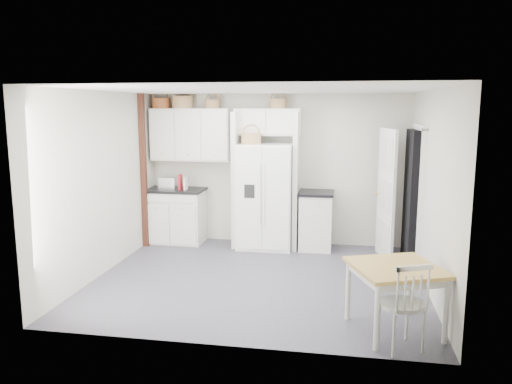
# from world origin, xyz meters

# --- Properties ---
(floor) EXTENTS (4.50, 4.50, 0.00)m
(floor) POSITION_xyz_m (0.00, 0.00, 0.00)
(floor) COLOR #373641
(floor) RESTS_ON ground
(ceiling) EXTENTS (4.50, 4.50, 0.00)m
(ceiling) POSITION_xyz_m (0.00, 0.00, 2.60)
(ceiling) COLOR white
(ceiling) RESTS_ON wall_back
(wall_back) EXTENTS (4.50, 0.00, 4.50)m
(wall_back) POSITION_xyz_m (0.00, 2.00, 1.30)
(wall_back) COLOR #BAB8AE
(wall_back) RESTS_ON floor
(wall_left) EXTENTS (0.00, 4.00, 4.00)m
(wall_left) POSITION_xyz_m (-2.25, 0.00, 1.30)
(wall_left) COLOR #BAB8AE
(wall_left) RESTS_ON floor
(wall_right) EXTENTS (0.00, 4.00, 4.00)m
(wall_right) POSITION_xyz_m (2.25, 0.00, 1.30)
(wall_right) COLOR #BAB8AE
(wall_right) RESTS_ON floor
(refrigerator) EXTENTS (0.92, 0.74, 1.77)m
(refrigerator) POSITION_xyz_m (-0.15, 1.65, 0.89)
(refrigerator) COLOR white
(refrigerator) RESTS_ON floor
(base_cab_left) EXTENTS (0.99, 0.63, 0.92)m
(base_cab_left) POSITION_xyz_m (-1.77, 1.70, 0.46)
(base_cab_left) COLOR silver
(base_cab_left) RESTS_ON floor
(base_cab_right) EXTENTS (0.53, 0.64, 0.94)m
(base_cab_right) POSITION_xyz_m (0.70, 1.70, 0.47)
(base_cab_right) COLOR silver
(base_cab_right) RESTS_ON floor
(dining_table) EXTENTS (1.12, 1.12, 0.72)m
(dining_table) POSITION_xyz_m (1.70, -1.35, 0.36)
(dining_table) COLOR #A77F43
(dining_table) RESTS_ON floor
(windsor_chair) EXTENTS (0.58, 0.56, 0.93)m
(windsor_chair) POSITION_xyz_m (1.73, -1.75, 0.46)
(windsor_chair) COLOR silver
(windsor_chair) RESTS_ON floor
(counter_left) EXTENTS (1.03, 0.67, 0.04)m
(counter_left) POSITION_xyz_m (-1.77, 1.70, 0.94)
(counter_left) COLOR black
(counter_left) RESTS_ON base_cab_left
(counter_right) EXTENTS (0.58, 0.68, 0.04)m
(counter_right) POSITION_xyz_m (0.70, 1.70, 0.96)
(counter_right) COLOR black
(counter_right) RESTS_ON base_cab_right
(toaster) EXTENTS (0.30, 0.18, 0.20)m
(toaster) POSITION_xyz_m (-1.90, 1.67, 1.06)
(toaster) COLOR silver
(toaster) RESTS_ON counter_left
(cookbook_red) EXTENTS (0.05, 0.18, 0.26)m
(cookbook_red) POSITION_xyz_m (-1.65, 1.62, 1.09)
(cookbook_red) COLOR maroon
(cookbook_red) RESTS_ON counter_left
(cookbook_cream) EXTENTS (0.03, 0.15, 0.22)m
(cookbook_cream) POSITION_xyz_m (-1.55, 1.62, 1.07)
(cookbook_cream) COLOR white
(cookbook_cream) RESTS_ON counter_left
(basket_upper_a) EXTENTS (0.31, 0.31, 0.18)m
(basket_upper_a) POSITION_xyz_m (-2.03, 1.83, 2.44)
(basket_upper_a) COLOR brown
(basket_upper_a) RESTS_ON upper_cabinet
(basket_upper_b) EXTENTS (0.36, 0.36, 0.21)m
(basket_upper_b) POSITION_xyz_m (-1.64, 1.83, 2.46)
(basket_upper_b) COLOR brown
(basket_upper_b) RESTS_ON upper_cabinet
(basket_upper_c) EXTENTS (0.26, 0.26, 0.15)m
(basket_upper_c) POSITION_xyz_m (-1.11, 1.83, 2.43)
(basket_upper_c) COLOR brown
(basket_upper_c) RESTS_ON upper_cabinet
(basket_bridge_b) EXTENTS (0.28, 0.28, 0.16)m
(basket_bridge_b) POSITION_xyz_m (0.02, 1.83, 2.43)
(basket_bridge_b) COLOR brown
(basket_bridge_b) RESTS_ON bridge_cabinet
(basket_fridge_a) EXTENTS (0.33, 0.33, 0.17)m
(basket_fridge_a) POSITION_xyz_m (-0.38, 1.55, 1.86)
(basket_fridge_a) COLOR brown
(basket_fridge_a) RESTS_ON refrigerator
(upper_cabinet) EXTENTS (1.40, 0.34, 0.90)m
(upper_cabinet) POSITION_xyz_m (-1.50, 1.83, 1.90)
(upper_cabinet) COLOR silver
(upper_cabinet) RESTS_ON wall_back
(bridge_cabinet) EXTENTS (1.12, 0.34, 0.45)m
(bridge_cabinet) POSITION_xyz_m (-0.15, 1.83, 2.12)
(bridge_cabinet) COLOR silver
(bridge_cabinet) RESTS_ON wall_back
(fridge_panel_left) EXTENTS (0.08, 0.60, 2.30)m
(fridge_panel_left) POSITION_xyz_m (-0.66, 1.70, 1.15)
(fridge_panel_left) COLOR silver
(fridge_panel_left) RESTS_ON floor
(fridge_panel_right) EXTENTS (0.08, 0.60, 2.30)m
(fridge_panel_right) POSITION_xyz_m (0.36, 1.70, 1.15)
(fridge_panel_right) COLOR silver
(fridge_panel_right) RESTS_ON floor
(trim_post) EXTENTS (0.09, 0.09, 2.60)m
(trim_post) POSITION_xyz_m (-2.20, 1.35, 1.30)
(trim_post) COLOR #471F15
(trim_post) RESTS_ON floor
(doorway_void) EXTENTS (0.18, 0.85, 2.05)m
(doorway_void) POSITION_xyz_m (2.16, 1.00, 1.02)
(doorway_void) COLOR black
(doorway_void) RESTS_ON floor
(door_slab) EXTENTS (0.21, 0.79, 2.05)m
(door_slab) POSITION_xyz_m (1.80, 1.33, 1.02)
(door_slab) COLOR white
(door_slab) RESTS_ON floor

